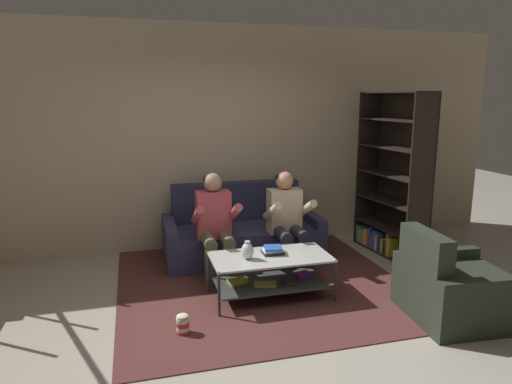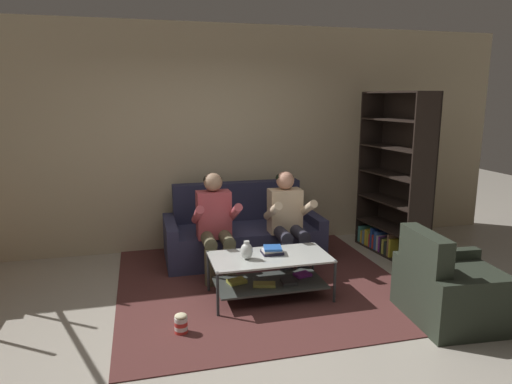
# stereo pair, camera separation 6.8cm
# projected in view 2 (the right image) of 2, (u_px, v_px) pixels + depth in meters

# --- Properties ---
(ground) EXTENTS (16.80, 16.80, 0.00)m
(ground) POSITION_uv_depth(u_px,v_px,m) (256.00, 331.00, 3.95)
(ground) COLOR #AEA697
(back_partition) EXTENTS (8.40, 0.12, 2.90)m
(back_partition) POSITION_uv_depth(u_px,v_px,m) (209.00, 139.00, 5.99)
(back_partition) COLOR #C3B08D
(back_partition) RESTS_ON ground
(couch) EXTENTS (1.92, 0.88, 0.91)m
(couch) POSITION_uv_depth(u_px,v_px,m) (242.00, 234.00, 5.74)
(couch) COLOR #313251
(couch) RESTS_ON ground
(person_seated_left) EXTENTS (0.50, 0.58, 1.16)m
(person_seated_left) POSITION_uv_depth(u_px,v_px,m) (215.00, 221.00, 5.07)
(person_seated_left) COLOR brown
(person_seated_left) RESTS_ON ground
(person_seated_right) EXTENTS (0.50, 0.58, 1.14)m
(person_seated_right) POSITION_uv_depth(u_px,v_px,m) (288.00, 217.00, 5.28)
(person_seated_right) COLOR #292934
(person_seated_right) RESTS_ON ground
(coffee_table) EXTENTS (1.18, 0.60, 0.44)m
(coffee_table) POSITION_uv_depth(u_px,v_px,m) (270.00, 270.00, 4.56)
(coffee_table) COLOR beige
(coffee_table) RESTS_ON ground
(area_rug) EXTENTS (3.00, 3.19, 0.01)m
(area_rug) POSITION_uv_depth(u_px,v_px,m) (257.00, 278.00, 5.09)
(area_rug) COLOR #542B28
(area_rug) RESTS_ON ground
(vase) EXTENTS (0.12, 0.12, 0.18)m
(vase) POSITION_uv_depth(u_px,v_px,m) (247.00, 251.00, 4.43)
(vase) COLOR silver
(vase) RESTS_ON coffee_table
(book_stack) EXTENTS (0.21, 0.20, 0.07)m
(book_stack) POSITION_uv_depth(u_px,v_px,m) (272.00, 250.00, 4.59)
(book_stack) COLOR #211D2F
(book_stack) RESTS_ON coffee_table
(bookshelf) EXTENTS (0.47, 1.11, 2.06)m
(bookshelf) POSITION_uv_depth(u_px,v_px,m) (395.00, 190.00, 5.82)
(bookshelf) COLOR black
(bookshelf) RESTS_ON ground
(armchair) EXTENTS (0.94, 0.93, 0.84)m
(armchair) POSITION_uv_depth(u_px,v_px,m) (454.00, 291.00, 4.12)
(armchair) COLOR #293025
(armchair) RESTS_ON ground
(popcorn_tub) EXTENTS (0.11, 0.11, 0.18)m
(popcorn_tub) POSITION_uv_depth(u_px,v_px,m) (181.00, 324.00, 3.89)
(popcorn_tub) COLOR red
(popcorn_tub) RESTS_ON ground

